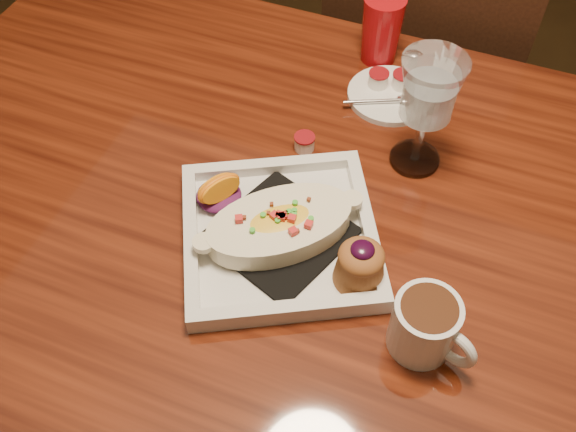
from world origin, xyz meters
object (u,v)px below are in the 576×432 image
at_px(table, 332,257).
at_px(red_tumbler, 381,29).
at_px(goblet, 429,95).
at_px(saucer, 389,92).
at_px(chair_far, 420,80).
at_px(plate, 288,233).
at_px(coffee_mug, 426,325).

bearing_deg(table, red_tumbler, 97.65).
xyz_separation_m(goblet, saucer, (-0.08, 0.13, -0.12)).
height_order(table, chair_far, chair_far).
bearing_deg(red_tumbler, plate, -89.76).
relative_size(chair_far, saucer, 6.55).
bearing_deg(saucer, plate, -97.35).
relative_size(plate, coffee_mug, 3.18).
height_order(table, red_tumbler, red_tumbler).
bearing_deg(red_tumbler, coffee_mug, -67.69).
height_order(coffee_mug, red_tumbler, red_tumbler).
bearing_deg(chair_far, saucer, 89.49).
bearing_deg(goblet, chair_far, 98.83).
bearing_deg(coffee_mug, table, 158.61).
height_order(table, goblet, goblet).
height_order(goblet, red_tumbler, goblet).
bearing_deg(coffee_mug, red_tumbler, 132.91).
bearing_deg(table, coffee_mug, -41.99).
relative_size(table, saucer, 10.57).
height_order(plate, saucer, plate).
relative_size(coffee_mug, saucer, 0.78).
relative_size(table, red_tumbler, 12.57).
relative_size(coffee_mug, red_tumbler, 0.93).
bearing_deg(coffee_mug, chair_far, 122.34).
height_order(goblet, saucer, goblet).
distance_m(plate, goblet, 0.27).
relative_size(goblet, saucer, 1.34).
bearing_deg(plate, saucer, 54.30).
xyz_separation_m(table, goblet, (0.07, 0.15, 0.23)).
height_order(plate, goblet, goblet).
bearing_deg(red_tumbler, goblet, -60.23).
relative_size(table, plate, 4.25).
relative_size(table, goblet, 7.87).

